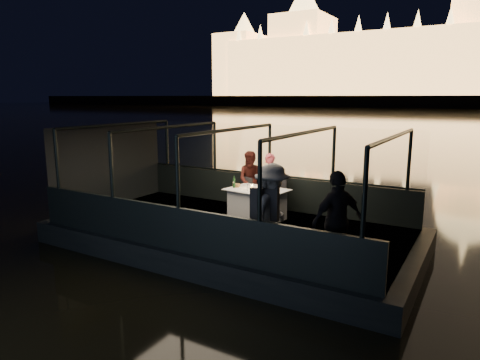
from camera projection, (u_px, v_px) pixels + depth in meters
The scene contains 28 objects.
river_water at pixel (460, 117), 78.12m from camera, with size 500.00×500.00×0.00m, color black.
boat_hull at pixel (232, 245), 10.36m from camera, with size 8.60×4.40×1.00m, color black.
boat_deck at pixel (232, 226), 10.27m from camera, with size 8.00×4.00×0.04m, color black.
gunwale_port at pixel (269, 192), 11.87m from camera, with size 8.00×0.08×0.90m, color black.
gunwale_starboard at pixel (179, 230), 8.48m from camera, with size 8.00×0.08×0.90m, color black.
cabin_glass_port at pixel (270, 151), 11.65m from camera, with size 8.00×0.02×1.40m, color #99B2B2, non-canonical shape.
cabin_glass_starboard at pixel (177, 173), 8.26m from camera, with size 8.00×0.02×1.40m, color #99B2B2, non-canonical shape.
cabin_roof_glass at pixel (231, 130), 9.82m from camera, with size 8.00×4.00×0.02m, color #99B2B2, non-canonical shape.
end_wall_fore at pixel (110, 165), 12.03m from camera, with size 0.02×4.00×2.30m, color black, non-canonical shape.
end_wall_aft at pixel (412, 199), 8.06m from camera, with size 0.02×4.00×2.30m, color black, non-canonical shape.
canopy_ribs at pixel (231, 179), 10.04m from camera, with size 8.00×4.00×2.30m, color black, non-canonical shape.
embankment at pixel (480, 103), 188.03m from camera, with size 400.00×140.00×6.00m, color #423D33.
dining_table_central at pixel (257, 204), 10.77m from camera, with size 1.45×1.05×0.77m, color silver.
chair_port_left at pixel (243, 195), 11.46m from camera, with size 0.42×0.42×0.90m, color black.
chair_port_right at pixel (275, 198), 11.07m from camera, with size 0.46×0.46×0.98m, color black.
coat_stand at pixel (264, 214), 7.94m from camera, with size 0.45×0.36×1.61m, color black, non-canonical shape.
person_woman_coral at pixel (270, 185), 11.30m from camera, with size 0.57×0.38×1.59m, color #D44D58.
person_man_maroon at pixel (251, 182), 11.70m from camera, with size 0.77×0.60×1.59m, color #3C1510.
passenger_stripe at pixel (271, 216), 8.00m from camera, with size 1.19×0.67×1.84m, color silver.
passenger_dark at pixel (337, 223), 7.57m from camera, with size 1.05×0.44×1.79m, color black.
wine_bottle at pixel (234, 182), 10.86m from camera, with size 0.07×0.07×0.31m, color #153A18.
bread_basket at pixel (236, 185), 10.98m from camera, with size 0.20×0.20×0.08m, color brown.
amber_candle at pixel (252, 187), 10.79m from camera, with size 0.06×0.06×0.09m, color gold.
plate_near at pixel (258, 192), 10.34m from camera, with size 0.26×0.26×0.02m, color white.
plate_far at pixel (240, 186), 11.01m from camera, with size 0.21×0.21×0.01m, color white.
wine_glass_white at pixel (234, 184), 10.85m from camera, with size 0.06×0.06×0.18m, color silver, non-canonical shape.
wine_glass_red at pixel (259, 184), 10.82m from camera, with size 0.07×0.07×0.20m, color silver, non-canonical shape.
wine_glass_empty at pixel (247, 187), 10.51m from camera, with size 0.06×0.06×0.18m, color silver, non-canonical shape.
Camera 1 is at (5.16, -8.41, 3.54)m, focal length 32.00 mm.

